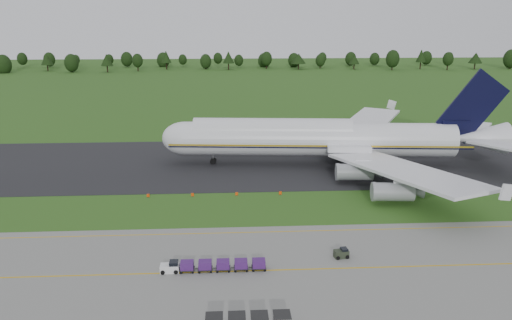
{
  "coord_description": "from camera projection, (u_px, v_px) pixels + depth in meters",
  "views": [
    {
      "loc": [
        -2.6,
        -80.69,
        32.56
      ],
      "look_at": [
        1.99,
        2.0,
        8.17
      ],
      "focal_mm": 35.0,
      "sensor_mm": 36.0,
      "label": 1
    }
  ],
  "objects": [
    {
      "name": "ground",
      "position": [
        245.0,
        208.0,
        86.62
      ],
      "size": [
        600.0,
        600.0,
        0.0
      ],
      "primitive_type": "plane",
      "color": "#295318",
      "rests_on": "ground"
    },
    {
      "name": "taxiway",
      "position": [
        241.0,
        162.0,
        113.42
      ],
      "size": [
        300.0,
        40.0,
        0.08
      ],
      "primitive_type": "cube",
      "color": "black",
      "rests_on": "ground"
    },
    {
      "name": "apron_markings",
      "position": [
        253.0,
        291.0,
        60.76
      ],
      "size": [
        300.0,
        30.2,
        0.01
      ],
      "color": "#CC9C0C",
      "rests_on": "apron"
    },
    {
      "name": "tree_line",
      "position": [
        222.0,
        60.0,
        294.67
      ],
      "size": [
        524.86,
        22.27,
        11.93
      ],
      "color": "black",
      "rests_on": "ground"
    },
    {
      "name": "aircraft",
      "position": [
        325.0,
        138.0,
        109.86
      ],
      "size": [
        76.59,
        74.32,
        21.48
      ],
      "color": "white",
      "rests_on": "ground"
    },
    {
      "name": "baggage_train",
      "position": [
        212.0,
        265.0,
        65.37
      ],
      "size": [
        13.84,
        1.47,
        1.41
      ],
      "color": "silver",
      "rests_on": "apron"
    },
    {
      "name": "utility_cart",
      "position": [
        341.0,
        254.0,
        68.99
      ],
      "size": [
        2.1,
        1.46,
        1.07
      ],
      "color": "#282F21",
      "rests_on": "apron"
    },
    {
      "name": "edge_markers",
      "position": [
        215.0,
        194.0,
        92.57
      ],
      "size": [
        25.02,
        0.3,
        0.6
      ],
      "color": "#F34107",
      "rests_on": "ground"
    }
  ]
}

